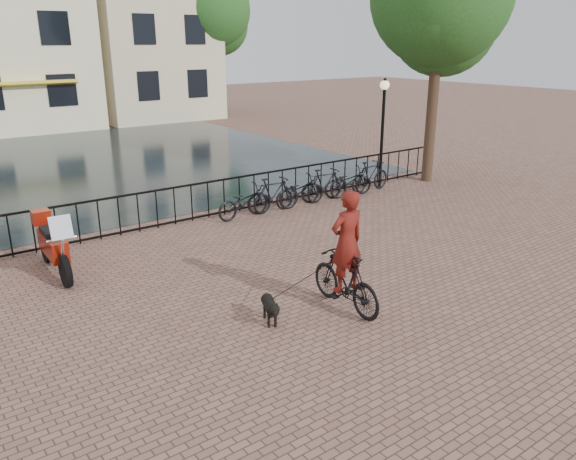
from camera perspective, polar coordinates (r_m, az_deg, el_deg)
ground at (r=9.18m, az=11.49°, el=-12.01°), size 100.00×100.00×0.00m
canal_water at (r=23.69m, az=-21.22°, el=6.19°), size 20.00×20.00×0.00m
railing at (r=15.03m, az=-11.45°, el=2.41°), size 20.00×0.05×1.02m
canal_house_right at (r=38.08m, az=-15.14°, el=21.18°), size 7.00×9.00×13.30m
tree_far_right at (r=36.89m, az=-7.81°, el=21.25°), size 4.76×4.76×8.76m
lamp_post at (r=18.51m, az=9.64°, el=11.47°), size 0.30×0.30×3.45m
cyclist at (r=9.98m, az=5.94°, el=-2.84°), size 0.84×1.92×2.59m
dog at (r=9.74m, az=-1.85°, el=-7.99°), size 0.53×0.81×0.52m
motorcycle at (r=12.49m, az=-22.82°, el=-0.86°), size 0.57×2.15×1.53m
parked_bike_0 at (r=15.36m, az=-4.40°, el=2.87°), size 1.73×0.65×0.90m
parked_bike_1 at (r=15.86m, az=-1.50°, el=3.61°), size 1.70×0.60×1.00m
parked_bike_2 at (r=16.42m, az=1.22°, el=3.96°), size 1.72×0.62×0.90m
parked_bike_3 at (r=16.98m, az=3.76°, el=4.60°), size 1.71×0.67×1.00m
parked_bike_4 at (r=17.61m, az=6.13°, el=4.88°), size 1.79×0.86×0.90m
parked_bike_5 at (r=18.24m, az=8.35°, el=5.43°), size 1.69×0.58×1.00m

